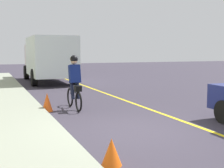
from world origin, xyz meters
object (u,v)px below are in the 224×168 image
object	(u,v)px
cyclist_lead	(75,83)
box_truck_background	(48,57)
traffic_cone_near	(47,102)
traffic_cone_far	(112,152)

from	to	relation	value
cyclist_lead	box_truck_background	world-z (taller)	box_truck_background
traffic_cone_near	box_truck_background	bearing A→B (deg)	-10.84
traffic_cone_far	cyclist_lead	bearing A→B (deg)	-8.32
traffic_cone_near	traffic_cone_far	world-z (taller)	traffic_cone_near
traffic_cone_far	traffic_cone_near	bearing A→B (deg)	1.91
traffic_cone_far	box_truck_background	bearing A→B (deg)	-6.35
box_truck_background	traffic_cone_far	size ratio (longest dim) A/B	14.19
box_truck_background	traffic_cone_far	bearing A→B (deg)	174.65
cyclist_lead	traffic_cone_far	bearing A→B (deg)	171.01
box_truck_background	traffic_cone_near	distance (m)	9.56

